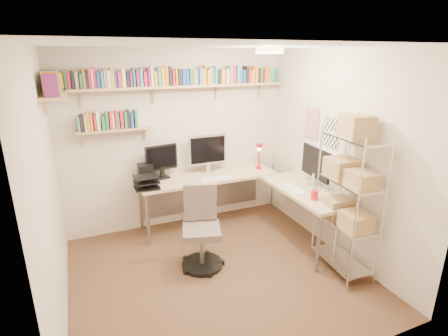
{
  "coord_description": "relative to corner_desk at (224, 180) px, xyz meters",
  "views": [
    {
      "loc": [
        -1.29,
        -3.22,
        2.43
      ],
      "look_at": [
        0.32,
        0.55,
        1.09
      ],
      "focal_mm": 28.0,
      "sensor_mm": 36.0,
      "label": 1
    }
  ],
  "objects": [
    {
      "name": "office_chair",
      "position": [
        -0.58,
        -0.69,
        -0.35
      ],
      "size": [
        0.54,
        0.55,
        0.98
      ],
      "rotation": [
        0.0,
        0.0,
        -0.29
      ],
      "color": "black",
      "rests_on": "ground"
    },
    {
      "name": "corner_desk",
      "position": [
        0.0,
        0.0,
        0.0
      ],
      "size": [
        2.36,
        2.0,
        1.33
      ],
      "color": "beige",
      "rests_on": "ground"
    },
    {
      "name": "ground",
      "position": [
        -0.49,
        -0.96,
        -0.76
      ],
      "size": [
        3.2,
        3.2,
        0.0
      ],
      "primitive_type": "plane",
      "color": "#4C3820",
      "rests_on": "ground"
    },
    {
      "name": "room_shell",
      "position": [
        -0.49,
        -0.96,
        0.79
      ],
      "size": [
        3.24,
        3.04,
        2.52
      ],
      "color": "beige",
      "rests_on": "ground"
    },
    {
      "name": "wire_rack",
      "position": [
        0.87,
        -1.44,
        0.33
      ],
      "size": [
        0.42,
        0.76,
        1.83
      ],
      "rotation": [
        0.0,
        0.0,
        -0.09
      ],
      "color": "silver",
      "rests_on": "ground"
    },
    {
      "name": "wall_shelves",
      "position": [
        -0.92,
        0.34,
        1.27
      ],
      "size": [
        3.12,
        1.09,
        0.8
      ],
      "color": "tan",
      "rests_on": "ground"
    }
  ]
}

